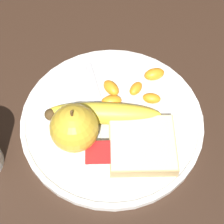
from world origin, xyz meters
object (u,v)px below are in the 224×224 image
(fork, at_px, (101,110))
(jam_packet, at_px, (101,155))
(apple, at_px, (74,128))
(bread_slice, at_px, (142,145))
(banana, at_px, (102,113))
(plate, at_px, (112,120))

(fork, relative_size, jam_packet, 3.72)
(apple, height_order, bread_slice, apple)
(banana, height_order, jam_packet, banana)
(plate, relative_size, apple, 3.57)
(plate, xyz_separation_m, jam_packet, (0.02, 0.07, 0.01))
(apple, xyz_separation_m, jam_packet, (-0.04, 0.03, -0.02))
(apple, xyz_separation_m, bread_slice, (-0.10, 0.02, -0.02))
(jam_packet, bearing_deg, plate, -104.62)
(fork, bearing_deg, jam_packet, -14.18)
(apple, height_order, banana, apple)
(fork, height_order, jam_packet, jam_packet)
(apple, distance_m, fork, 0.07)
(apple, distance_m, jam_packet, 0.05)
(bread_slice, bearing_deg, apple, -10.11)
(fork, bearing_deg, plate, 32.79)
(plate, relative_size, fork, 1.73)
(banana, xyz_separation_m, bread_slice, (-0.06, 0.05, -0.01))
(plate, bearing_deg, bread_slice, 129.03)
(banana, distance_m, fork, 0.02)
(apple, bearing_deg, fork, -126.96)
(plate, distance_m, fork, 0.02)
(apple, xyz_separation_m, fork, (-0.04, -0.05, -0.03))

